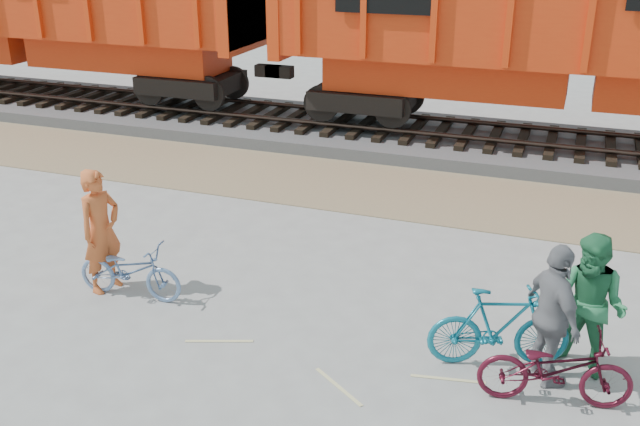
# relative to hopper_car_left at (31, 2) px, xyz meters

# --- Properties ---
(ground) EXTENTS (120.00, 120.00, 0.00)m
(ground) POSITION_rel_hopper_car_left_xyz_m (11.92, -9.00, -3.01)
(ground) COLOR #9E9E99
(ground) RESTS_ON ground
(gravel_strip) EXTENTS (120.00, 3.00, 0.02)m
(gravel_strip) POSITION_rel_hopper_car_left_xyz_m (11.92, -3.50, -3.00)
(gravel_strip) COLOR #9B8560
(gravel_strip) RESTS_ON ground
(ballast_bed) EXTENTS (120.00, 4.00, 0.30)m
(ballast_bed) POSITION_rel_hopper_car_left_xyz_m (11.92, 0.00, -2.86)
(ballast_bed) COLOR slate
(ballast_bed) RESTS_ON ground
(track) EXTENTS (120.00, 2.60, 0.24)m
(track) POSITION_rel_hopper_car_left_xyz_m (11.92, 0.00, -2.53)
(track) COLOR black
(track) RESTS_ON ballast_bed
(hopper_car_left) EXTENTS (14.00, 3.13, 4.65)m
(hopper_car_left) POSITION_rel_hopper_car_left_xyz_m (0.00, 0.00, 0.00)
(hopper_car_left) COLOR black
(hopper_car_left) RESTS_ON track
(hopper_car_center) EXTENTS (14.00, 3.13, 4.65)m
(hopper_car_center) POSITION_rel_hopper_car_left_xyz_m (15.00, 0.00, 0.00)
(hopper_car_center) COLOR black
(hopper_car_center) RESTS_ON track
(bicycle_blue) EXTENTS (1.66, 0.68, 0.85)m
(bicycle_blue) POSITION_rel_hopper_car_left_xyz_m (9.15, -9.15, -2.58)
(bicycle_blue) COLOR #6787B5
(bicycle_blue) RESTS_ON ground
(bicycle_teal) EXTENTS (1.82, 1.04, 1.06)m
(bicycle_teal) POSITION_rel_hopper_car_left_xyz_m (14.42, -9.06, -2.48)
(bicycle_teal) COLOR #13728A
(bicycle_teal) RESTS_ON ground
(bicycle_maroon) EXTENTS (1.80, 0.91, 0.90)m
(bicycle_maroon) POSITION_rel_hopper_car_left_xyz_m (15.12, -9.63, -2.55)
(bicycle_maroon) COLOR #480D1C
(bicycle_maroon) RESTS_ON ground
(person_solo) EXTENTS (0.60, 0.77, 1.89)m
(person_solo) POSITION_rel_hopper_car_left_xyz_m (8.65, -9.05, -2.06)
(person_solo) COLOR #CF5D2B
(person_solo) RESTS_ON ground
(person_man) EXTENTS (1.09, 1.00, 1.81)m
(person_man) POSITION_rel_hopper_car_left_xyz_m (15.42, -8.86, -2.10)
(person_man) COLOR #2C7B4B
(person_man) RESTS_ON ground
(person_woman) EXTENTS (0.93, 1.12, 1.79)m
(person_woman) POSITION_rel_hopper_car_left_xyz_m (15.02, -9.23, -2.11)
(person_woman) COLOR slate
(person_woman) RESTS_ON ground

